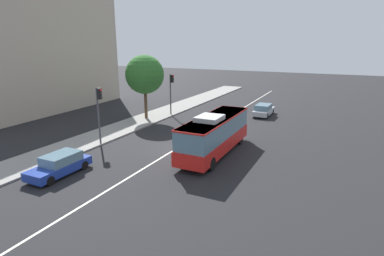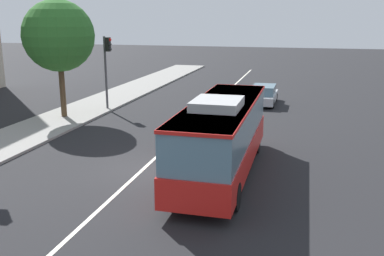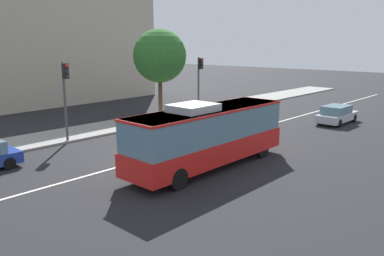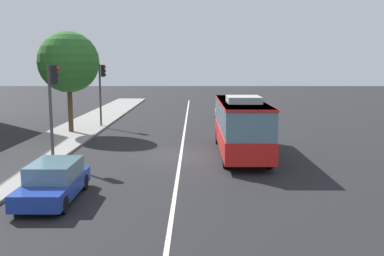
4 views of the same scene
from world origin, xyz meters
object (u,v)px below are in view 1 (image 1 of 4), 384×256
at_px(transit_bus, 215,133).
at_px(street_tree_kerbside_left, 145,75).
at_px(sedan_silver, 264,110).
at_px(traffic_light_near_corner, 99,106).
at_px(sedan_blue, 60,165).
at_px(traffic_light_mid_block, 171,87).

distance_m(transit_bus, street_tree_kerbside_left, 14.72).
relative_size(transit_bus, sedan_silver, 2.21).
distance_m(transit_bus, traffic_light_near_corner, 10.43).
bearing_deg(sedan_blue, street_tree_kerbside_left, -166.89).
distance_m(sedan_silver, street_tree_kerbside_left, 15.41).
distance_m(sedan_silver, sedan_blue, 25.90).
bearing_deg(sedan_silver, transit_bus, 179.82).
bearing_deg(sedan_blue, sedan_silver, 160.89).
xyz_separation_m(sedan_silver, street_tree_kerbside_left, (-8.14, 12.24, 4.60)).
bearing_deg(traffic_light_mid_block, street_tree_kerbside_left, -118.57).
xyz_separation_m(sedan_blue, street_tree_kerbside_left, (16.39, 3.94, 4.60)).
height_order(transit_bus, sedan_silver, transit_bus).
height_order(transit_bus, sedan_blue, transit_bus).
xyz_separation_m(transit_bus, street_tree_kerbside_left, (7.75, 12.02, 3.52)).
distance_m(sedan_silver, traffic_light_mid_block, 11.96).
height_order(sedan_silver, sedan_blue, same).
bearing_deg(transit_bus, sedan_silver, -1.05).
height_order(sedan_blue, street_tree_kerbside_left, street_tree_kerbside_left).
distance_m(sedan_silver, traffic_light_near_corner, 21.02).
height_order(sedan_blue, traffic_light_near_corner, traffic_light_near_corner).
distance_m(sedan_blue, street_tree_kerbside_left, 17.47).
relative_size(sedan_silver, traffic_light_mid_block, 0.87).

